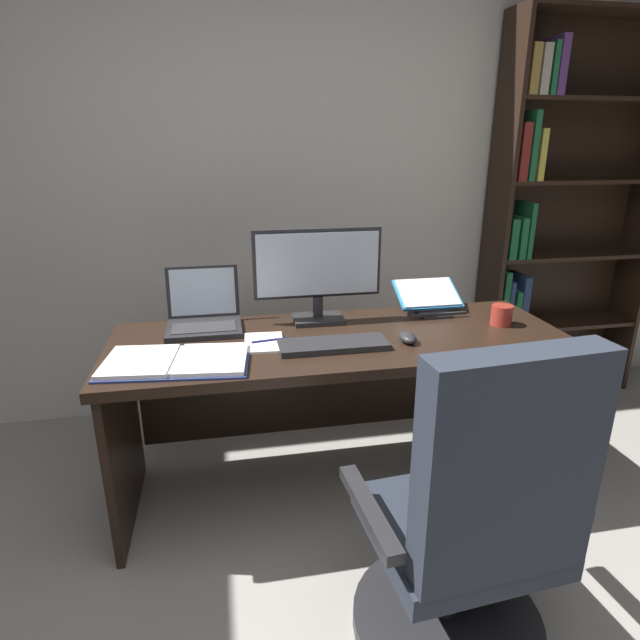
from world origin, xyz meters
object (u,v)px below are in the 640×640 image
Objects in this scene: desk at (336,372)px; office_chair at (473,534)px; keyboard at (333,345)px; pen at (269,340)px; coffee_mug at (502,315)px; computer_mouse at (408,338)px; notepad at (264,343)px; reading_stand_with_book at (429,297)px; monitor at (318,274)px; open_binder at (176,361)px; laptop at (204,316)px; bookshelf at (553,224)px.

office_chair is at bearing -78.44° from desk.
keyboard is 3.00× the size of pen.
desk is at bearing 174.72° from coffee_mug.
notepad is at bearing 170.77° from computer_mouse.
reading_stand_with_book reaches higher than computer_mouse.
open_binder is at bearing -147.20° from monitor.
laptop reaches higher than notepad.
bookshelf is 1.51m from computer_mouse.
computer_mouse is 0.19× the size of open_binder.
bookshelf reaches higher than monitor.
open_binder is 2.58× the size of notepad.
open_binder is (-2.07, -0.94, -0.29)m from bookshelf.
monitor is (-1.49, -0.56, -0.09)m from bookshelf.
open_binder is (-0.88, -0.05, -0.01)m from computer_mouse.
laptop is 3.39× the size of coffee_mug.
monitor is at bearing -174.82° from reading_stand_with_book.
bookshelf is 2.07m from laptop.
laptop is 2.95× the size of computer_mouse.
open_binder reaches higher than notepad.
computer_mouse is at bearing -143.21° from bookshelf.
pen is (-0.78, -0.28, -0.05)m from reading_stand_with_book.
office_chair is at bearing -59.55° from pen.
computer_mouse is 0.45m from reading_stand_with_book.
notepad is (-0.80, -0.28, -0.06)m from reading_stand_with_book.
office_chair reaches higher than keyboard.
pen is (0.02, 0.00, 0.01)m from notepad.
bookshelf is at bearing 15.76° from laptop.
office_chair is 2.47× the size of keyboard.
office_chair reaches higher than pen.
bookshelf is 23.51× the size of coffee_mug.
pen reaches higher than desk.
keyboard is at bearing 180.00° from computer_mouse.
pen is at bearing 115.90° from office_chair.
laptop is 0.57× the size of open_binder.
laptop reaches higher than keyboard.
desk is at bearing 26.87° from open_binder.
computer_mouse is (0.30, -0.33, -0.19)m from monitor.
keyboard reaches higher than pen.
monitor is at bearing 39.19° from open_binder.
laptop is (-0.55, 0.14, 0.25)m from desk.
bookshelf is at bearing 20.68° from monitor.
coffee_mug is (-0.72, -0.76, -0.26)m from bookshelf.
desk is at bearing 18.37° from pen.
monitor is 1.03× the size of open_binder.
notepad is at bearing -160.38° from reading_stand_with_book.
coffee_mug reaches higher than keyboard.
laptop reaches higher than pen.
desk is 1.79× the size of office_chair.
monitor reaches higher than open_binder.
keyboard is 0.66m from reading_stand_with_book.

